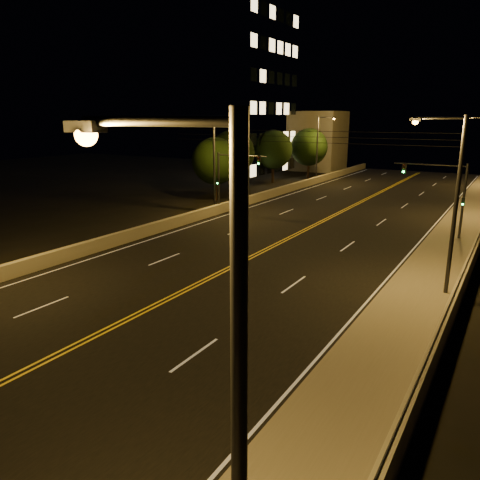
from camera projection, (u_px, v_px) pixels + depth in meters
The scene contains 20 objects.
road at pixel (229, 269), 27.91m from camera, with size 18.00×120.00×0.02m, color black.
sidewalk at pixel (418, 302), 22.50m from camera, with size 3.60×120.00×0.30m, color gray.
curb at pixel (379, 296), 23.45m from camera, with size 0.14×120.00×0.15m, color gray.
parapet_wall at pixel (457, 296), 21.52m from camera, with size 0.30×120.00×1.00m, color #ADA590.
jersey_barrier at pixel (112, 241), 32.60m from camera, with size 0.45×120.00×0.87m, color #ADA590.
distant_building_left at pixel (318, 141), 79.02m from camera, with size 8.00×8.00×9.71m, color gray.
parapet_rail at pixel (458, 285), 21.38m from camera, with size 0.06×0.06×120.00m, color black.
lane_markings at pixel (228, 269), 27.85m from camera, with size 17.32×116.00×0.00m.
streetlight_0 at pixel (219, 426), 5.66m from camera, with size 2.55×0.28×8.88m.
streetlight_1 at pixel (450, 196), 22.21m from camera, with size 2.55×0.28×8.88m.
streetlight_5 at pixel (217, 158), 42.90m from camera, with size 2.55×0.28×8.88m.
streetlight_6 at pixel (319, 144), 63.81m from camera, with size 2.55×0.28×8.88m.
traffic_signal_right at pixel (448, 191), 33.48m from camera, with size 5.11×0.31×5.64m.
traffic_signal_left at pixel (228, 175), 42.79m from camera, with size 5.11×0.31×5.64m.
overhead_wires at pixel (298, 137), 33.91m from camera, with size 22.00×0.03×0.83m.
building_tower at pixel (202, 67), 68.26m from camera, with size 24.00×15.00×32.87m.
tree_0 at pixel (215, 161), 49.61m from camera, with size 4.97×4.97×6.74m.
tree_1 at pixel (233, 153), 56.74m from camera, with size 5.39×5.39×7.30m.
tree_2 at pixel (273, 150), 63.39m from camera, with size 5.25×5.25×7.12m.
tree_3 at pixel (309, 147), 67.47m from camera, with size 5.34×5.34×7.24m.
Camera 1 is at (14.25, -2.42, 8.78)m, focal length 35.00 mm.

